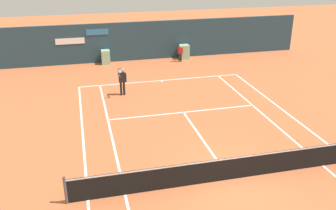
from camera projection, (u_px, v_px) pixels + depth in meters
ground_plane at (224, 171)px, 14.63m from camera, size 80.00×80.00×0.01m
tennis_net at (231, 168)px, 13.92m from camera, size 12.10×0.10×1.07m
sponsor_back_wall at (146, 41)px, 28.73m from camera, size 25.00×1.02×2.94m
player_on_baseline at (122, 79)px, 21.79m from camera, size 0.56×0.73×1.84m
ball_kid_right_post at (180, 52)px, 28.38m from camera, size 0.42×0.18×1.27m
tennis_ball_mid_court at (298, 140)px, 16.95m from camera, size 0.07×0.07×0.07m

